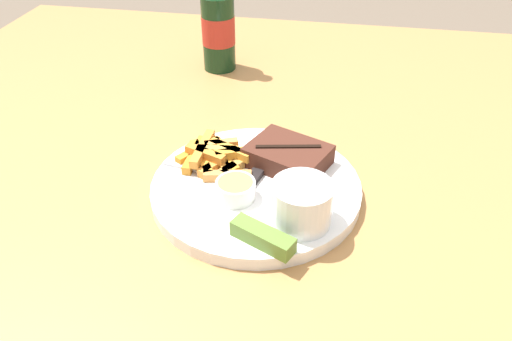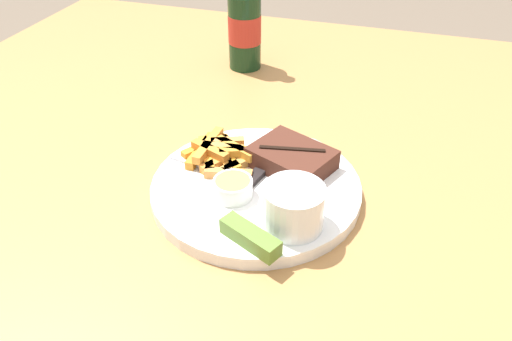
{
  "view_description": "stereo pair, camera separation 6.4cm",
  "coord_description": "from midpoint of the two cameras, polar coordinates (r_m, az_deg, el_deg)",
  "views": [
    {
      "loc": [
        0.09,
        -0.51,
        1.18
      ],
      "look_at": [
        0.0,
        0.0,
        0.8
      ],
      "focal_mm": 35.0,
      "sensor_mm": 36.0,
      "label": 1
    },
    {
      "loc": [
        0.15,
        -0.49,
        1.18
      ],
      "look_at": [
        0.0,
        0.0,
        0.8
      ],
      "focal_mm": 35.0,
      "sensor_mm": 36.0,
      "label": 2
    }
  ],
  "objects": [
    {
      "name": "dining_table",
      "position": [
        0.71,
        -2.61,
        -6.95
      ],
      "size": [
        1.38,
        1.34,
        0.76
      ],
      "color": "#A87542",
      "rests_on": "ground_plane"
    },
    {
      "name": "dinner_plate",
      "position": [
        0.66,
        -2.79,
        -2.14
      ],
      "size": [
        0.27,
        0.27,
        0.02
      ],
      "color": "white",
      "rests_on": "dining_table"
    },
    {
      "name": "steak_portion",
      "position": [
        0.68,
        0.98,
        1.61
      ],
      "size": [
        0.13,
        0.11,
        0.03
      ],
      "color": "#472319",
      "rests_on": "dinner_plate"
    },
    {
      "name": "fries_pile",
      "position": [
        0.69,
        -7.31,
        1.61
      ],
      "size": [
        0.12,
        0.09,
        0.02
      ],
      "color": "orange",
      "rests_on": "dinner_plate"
    },
    {
      "name": "coleslaw_cup",
      "position": [
        0.57,
        2.09,
        -3.7
      ],
      "size": [
        0.07,
        0.07,
        0.05
      ],
      "color": "white",
      "rests_on": "dinner_plate"
    },
    {
      "name": "dipping_sauce_cup",
      "position": [
        0.62,
        -5.3,
        -2.22
      ],
      "size": [
        0.05,
        0.05,
        0.02
      ],
      "color": "silver",
      "rests_on": "dinner_plate"
    },
    {
      "name": "pickle_spear",
      "position": [
        0.56,
        -2.53,
        -7.74
      ],
      "size": [
        0.08,
        0.05,
        0.02
      ],
      "color": "#567A2D",
      "rests_on": "dinner_plate"
    },
    {
      "name": "fork_utensil",
      "position": [
        0.68,
        -8.42,
        -0.12
      ],
      "size": [
        0.13,
        0.03,
        0.0
      ],
      "rotation": [
        0.0,
        0.0,
        6.11
      ],
      "color": "#B7B7BC",
      "rests_on": "dinner_plate"
    },
    {
      "name": "knife_utensil",
      "position": [
        0.67,
        -2.08,
        0.24
      ],
      "size": [
        0.06,
        0.16,
        0.01
      ],
      "rotation": [
        0.0,
        0.0,
        1.33
      ],
      "color": "#B7B7BC",
      "rests_on": "dinner_plate"
    },
    {
      "name": "beer_bottle",
      "position": [
        0.98,
        -6.28,
        15.85
      ],
      "size": [
        0.06,
        0.06,
        0.23
      ],
      "color": "#143319",
      "rests_on": "dining_table"
    }
  ]
}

